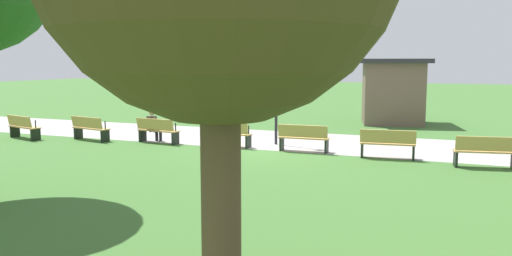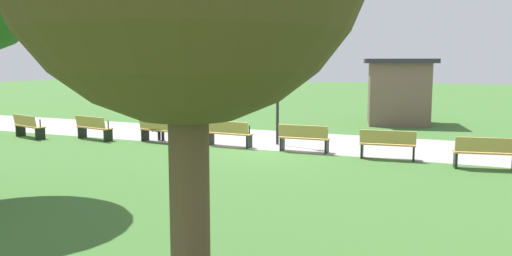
{
  "view_description": "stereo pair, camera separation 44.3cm",
  "coord_description": "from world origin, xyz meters",
  "px_view_note": "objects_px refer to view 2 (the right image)",
  "views": [
    {
      "loc": [
        6.01,
        -15.69,
        2.84
      ],
      "look_at": [
        0.0,
        -0.84,
        0.8
      ],
      "focal_mm": 35.95,
      "sensor_mm": 36.0,
      "label": 1
    },
    {
      "loc": [
        6.42,
        -15.51,
        2.84
      ],
      "look_at": [
        0.0,
        -0.84,
        0.8
      ],
      "focal_mm": 35.95,
      "sensor_mm": 36.0,
      "label": 2
    }
  ],
  "objects_px": {
    "kiosk": "(398,91)",
    "bench_6": "(388,144)",
    "bench_1": "(28,126)",
    "bench_2": "(93,127)",
    "person_seated": "(156,124)",
    "bench_4": "(229,133)",
    "bench_3": "(159,130)",
    "bench_5": "(304,138)",
    "bench_7": "(486,152)",
    "lamp_post": "(278,67)"
  },
  "relations": [
    {
      "from": "bench_5",
      "to": "kiosk",
      "type": "relative_size",
      "value": 0.43
    },
    {
      "from": "bench_2",
      "to": "person_seated",
      "type": "bearing_deg",
      "value": 24.61
    },
    {
      "from": "kiosk",
      "to": "bench_6",
      "type": "bearing_deg",
      "value": -96.55
    },
    {
      "from": "bench_1",
      "to": "bench_7",
      "type": "height_order",
      "value": "same"
    },
    {
      "from": "bench_1",
      "to": "kiosk",
      "type": "relative_size",
      "value": 0.44
    },
    {
      "from": "bench_7",
      "to": "bench_2",
      "type": "bearing_deg",
      "value": 169.05
    },
    {
      "from": "bench_3",
      "to": "kiosk",
      "type": "relative_size",
      "value": 0.43
    },
    {
      "from": "bench_2",
      "to": "bench_3",
      "type": "relative_size",
      "value": 1.01
    },
    {
      "from": "bench_3",
      "to": "bench_4",
      "type": "distance_m",
      "value": 2.67
    },
    {
      "from": "bench_6",
      "to": "bench_5",
      "type": "bearing_deg",
      "value": 169.07
    },
    {
      "from": "bench_3",
      "to": "person_seated",
      "type": "height_order",
      "value": "person_seated"
    },
    {
      "from": "bench_4",
      "to": "bench_7",
      "type": "distance_m",
      "value": 8.01
    },
    {
      "from": "bench_6",
      "to": "bench_1",
      "type": "bearing_deg",
      "value": 177.79
    },
    {
      "from": "bench_1",
      "to": "bench_6",
      "type": "relative_size",
      "value": 1.01
    },
    {
      "from": "bench_3",
      "to": "person_seated",
      "type": "bearing_deg",
      "value": 153.48
    },
    {
      "from": "bench_6",
      "to": "person_seated",
      "type": "relative_size",
      "value": 1.38
    },
    {
      "from": "bench_1",
      "to": "bench_5",
      "type": "relative_size",
      "value": 1.03
    },
    {
      "from": "person_seated",
      "to": "kiosk",
      "type": "xyz_separation_m",
      "value": [
        7.2,
        9.08,
        0.91
      ]
    },
    {
      "from": "bench_1",
      "to": "bench_2",
      "type": "xyz_separation_m",
      "value": [
        2.6,
        0.61,
        0.0
      ]
    },
    {
      "from": "bench_1",
      "to": "lamp_post",
      "type": "distance_m",
      "value": 9.8
    },
    {
      "from": "bench_6",
      "to": "bench_7",
      "type": "xyz_separation_m",
      "value": [
        2.64,
        -0.41,
        0.0
      ]
    },
    {
      "from": "bench_1",
      "to": "bench_7",
      "type": "relative_size",
      "value": 1.0
    },
    {
      "from": "bench_4",
      "to": "kiosk",
      "type": "height_order",
      "value": "kiosk"
    },
    {
      "from": "bench_5",
      "to": "kiosk",
      "type": "height_order",
      "value": "kiosk"
    },
    {
      "from": "bench_4",
      "to": "lamp_post",
      "type": "bearing_deg",
      "value": 42.26
    },
    {
      "from": "bench_1",
      "to": "person_seated",
      "type": "xyz_separation_m",
      "value": [
        4.98,
        1.18,
        0.17
      ]
    },
    {
      "from": "bench_7",
      "to": "lamp_post",
      "type": "relative_size",
      "value": 0.43
    },
    {
      "from": "bench_2",
      "to": "bench_6",
      "type": "distance_m",
      "value": 10.66
    },
    {
      "from": "person_seated",
      "to": "bench_3",
      "type": "bearing_deg",
      "value": -26.52
    },
    {
      "from": "bench_3",
      "to": "bench_4",
      "type": "bearing_deg",
      "value": 10.93
    },
    {
      "from": "bench_1",
      "to": "person_seated",
      "type": "distance_m",
      "value": 5.12
    },
    {
      "from": "lamp_post",
      "to": "kiosk",
      "type": "bearing_deg",
      "value": 69.67
    },
    {
      "from": "bench_4",
      "to": "bench_5",
      "type": "xyz_separation_m",
      "value": [
        2.67,
        -0.0,
        0.0
      ]
    },
    {
      "from": "bench_6",
      "to": "kiosk",
      "type": "bearing_deg",
      "value": 90.01
    },
    {
      "from": "person_seated",
      "to": "lamp_post",
      "type": "bearing_deg",
      "value": 21.72
    },
    {
      "from": "bench_2",
      "to": "bench_5",
      "type": "bearing_deg",
      "value": 15.32
    },
    {
      "from": "lamp_post",
      "to": "kiosk",
      "type": "distance_m",
      "value": 8.53
    },
    {
      "from": "bench_2",
      "to": "bench_5",
      "type": "relative_size",
      "value": 1.03
    },
    {
      "from": "bench_4",
      "to": "bench_7",
      "type": "height_order",
      "value": "same"
    },
    {
      "from": "bench_2",
      "to": "person_seated",
      "type": "height_order",
      "value": "person_seated"
    },
    {
      "from": "bench_4",
      "to": "bench_5",
      "type": "height_order",
      "value": "same"
    },
    {
      "from": "bench_2",
      "to": "bench_1",
      "type": "bearing_deg",
      "value": -155.96
    },
    {
      "from": "bench_3",
      "to": "bench_5",
      "type": "distance_m",
      "value": 5.34
    },
    {
      "from": "bench_4",
      "to": "bench_2",
      "type": "bearing_deg",
      "value": -171.26
    },
    {
      "from": "bench_5",
      "to": "kiosk",
      "type": "xyz_separation_m",
      "value": [
        1.6,
        9.05,
        1.08
      ]
    },
    {
      "from": "bench_2",
      "to": "bench_4",
      "type": "relative_size",
      "value": 1.03
    },
    {
      "from": "bench_4",
      "to": "lamp_post",
      "type": "xyz_separation_m",
      "value": [
        1.34,
        1.12,
        2.25
      ]
    },
    {
      "from": "bench_5",
      "to": "bench_6",
      "type": "distance_m",
      "value": 2.67
    },
    {
      "from": "bench_7",
      "to": "kiosk",
      "type": "height_order",
      "value": "kiosk"
    },
    {
      "from": "kiosk",
      "to": "lamp_post",
      "type": "bearing_deg",
      "value": -123.45
    }
  ]
}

